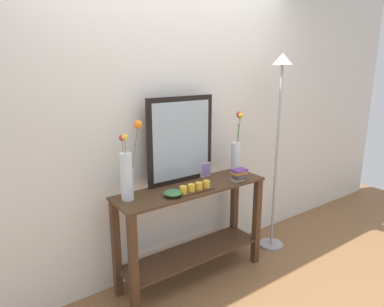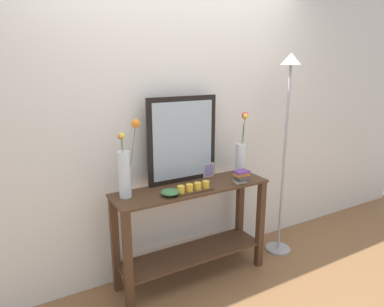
{
  "view_description": "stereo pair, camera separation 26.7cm",
  "coord_description": "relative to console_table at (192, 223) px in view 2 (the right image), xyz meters",
  "views": [
    {
      "loc": [
        -1.51,
        -2.1,
        1.78
      ],
      "look_at": [
        0.0,
        0.0,
        1.1
      ],
      "focal_mm": 31.91,
      "sensor_mm": 36.0,
      "label": 1
    },
    {
      "loc": [
        -1.29,
        -2.25,
        1.78
      ],
      "look_at": [
        0.0,
        0.0,
        1.1
      ],
      "focal_mm": 31.91,
      "sensor_mm": 36.0,
      "label": 2
    }
  ],
  "objects": [
    {
      "name": "picture_frame_small",
      "position": [
        0.25,
        0.14,
        0.39
      ],
      "size": [
        0.11,
        0.01,
        0.13
      ],
      "color": "#B7B2AD",
      "rests_on": "console_table"
    },
    {
      "name": "floor_lamp",
      "position": [
        0.96,
        -0.04,
        0.76
      ],
      "size": [
        0.24,
        0.24,
        1.88
      ],
      "color": "#9E9EA3",
      "rests_on": "ground"
    },
    {
      "name": "console_table",
      "position": [
        0.0,
        0.0,
        0.0
      ],
      "size": [
        1.3,
        0.37,
        0.82
      ],
      "color": "#472D1C",
      "rests_on": "ground"
    },
    {
      "name": "candle_tray",
      "position": [
        -0.04,
        -0.1,
        0.35
      ],
      "size": [
        0.32,
        0.09,
        0.07
      ],
      "color": "#472D1C",
      "rests_on": "console_table"
    },
    {
      "name": "mirror_leaning",
      "position": [
        -0.0,
        0.15,
        0.68
      ],
      "size": [
        0.62,
        0.03,
        0.71
      ],
      "color": "black",
      "rests_on": "console_table"
    },
    {
      "name": "wall_back",
      "position": [
        0.0,
        0.31,
        0.85
      ],
      "size": [
        6.4,
        0.08,
        2.7
      ],
      "primitive_type": "cube",
      "color": "silver",
      "rests_on": "ground"
    },
    {
      "name": "decorative_bowl",
      "position": [
        -0.24,
        -0.09,
        0.35
      ],
      "size": [
        0.14,
        0.14,
        0.05
      ],
      "color": "#38703D",
      "rests_on": "console_table"
    },
    {
      "name": "ground_plane",
      "position": [
        0.0,
        0.0,
        -0.51
      ],
      "size": [
        7.0,
        6.0,
        0.02
      ],
      "primitive_type": "cube",
      "color": "brown"
    },
    {
      "name": "book_stack",
      "position": [
        0.4,
        -0.12,
        0.38
      ],
      "size": [
        0.12,
        0.1,
        0.11
      ],
      "color": "#B2A893",
      "rests_on": "console_table"
    },
    {
      "name": "tall_vase_left",
      "position": [
        -0.53,
        0.06,
        0.54
      ],
      "size": [
        0.17,
        0.16,
        0.58
      ],
      "color": "silver",
      "rests_on": "console_table"
    },
    {
      "name": "vase_right",
      "position": [
        0.54,
        0.07,
        0.52
      ],
      "size": [
        0.12,
        0.11,
        0.55
      ],
      "color": "silver",
      "rests_on": "console_table"
    }
  ]
}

